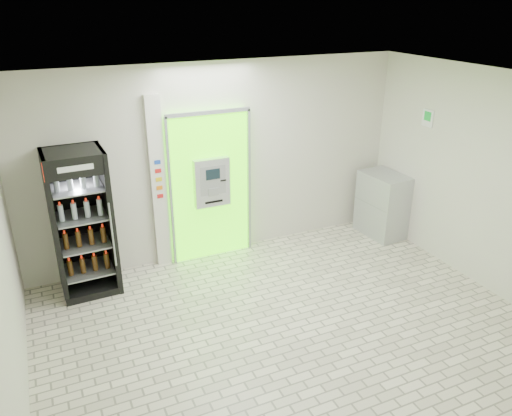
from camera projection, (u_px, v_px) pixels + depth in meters
ground at (294, 335)px, 6.12m from camera, size 6.00×6.00×0.00m
room_shell at (300, 196)px, 5.39m from camera, size 6.00×6.00×6.00m
atm_assembly at (210, 185)px, 7.60m from camera, size 1.30×0.24×2.33m
pillar at (158, 184)px, 7.29m from camera, size 0.22×0.11×2.60m
beverage_cooler at (82, 225)px, 6.74m from camera, size 0.78×0.74×2.03m
steel_cabinet at (383, 205)px, 8.52m from camera, size 0.62×0.86×1.09m
exit_sign at (428, 118)px, 7.58m from camera, size 0.02×0.22×0.26m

